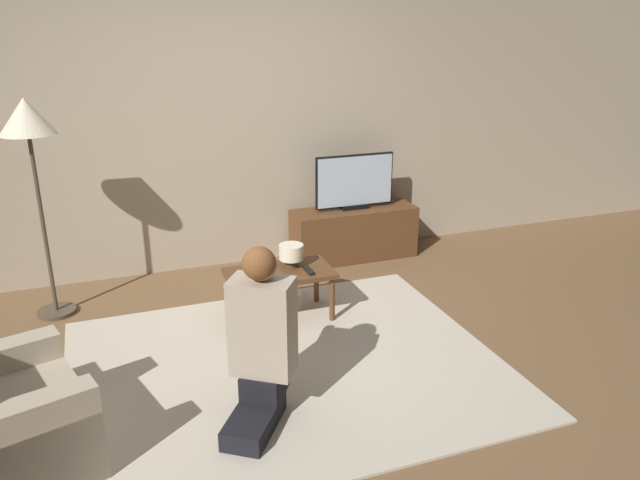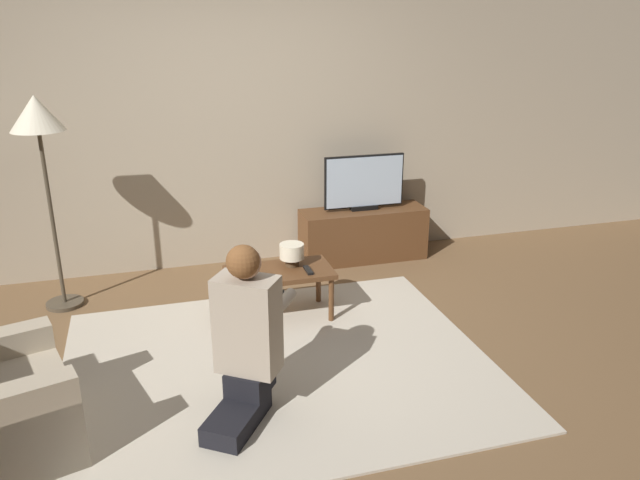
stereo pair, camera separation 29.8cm
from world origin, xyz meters
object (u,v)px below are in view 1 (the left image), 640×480
Objects in this scene: table_lamp at (291,253)px; tv at (355,182)px; person_kneeling at (262,337)px; coffee_table at (280,277)px; floor_lamp at (28,132)px.

tv is at bearing 45.92° from table_lamp.
table_lamp is (0.53, 1.15, -0.00)m from person_kneeling.
tv reaches higher than coffee_table.
table_lamp is (1.67, -0.62, -0.88)m from floor_lamp.
person_kneeling is (1.14, -1.77, -0.88)m from floor_lamp.
person_kneeling reaches higher than coffee_table.
floor_lamp is 8.95× the size of table_lamp.
coffee_table is 1.18m from person_kneeling.
tv is 0.96× the size of coffee_table.
table_lamp is at bearing -134.08° from tv.
table_lamp reaches higher than coffee_table.
tv is 4.09× the size of table_lamp.
coffee_table is at bearing -153.62° from table_lamp.
coffee_table is 4.28× the size of table_lamp.
floor_lamp is 2.28m from person_kneeling.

